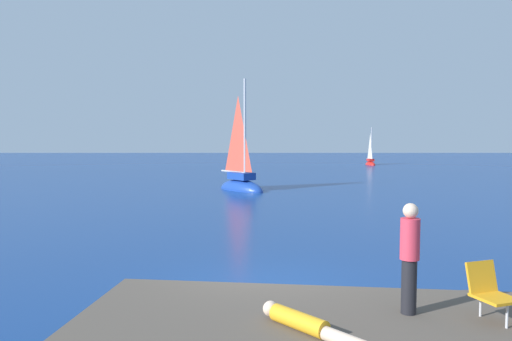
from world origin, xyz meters
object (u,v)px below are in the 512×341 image
beach_chair (487,289)px  person_standing (408,255)px  sailboat_near (240,184)px  sailboat_far (369,163)px  person_sunbather (305,324)px

beach_chair → person_standing: bearing=-123.2°
sailboat_near → sailboat_far: 28.03m
sailboat_far → person_sunbather: 48.80m
sailboat_near → person_standing: bearing=-30.7°
person_sunbather → beach_chair: 2.67m
person_sunbather → person_standing: (1.56, 0.70, 0.75)m
person_sunbather → sailboat_near: bearing=142.2°
person_sunbather → person_standing: size_ratio=0.87×
sailboat_near → person_sunbather: size_ratio=5.06×
sailboat_near → beach_chair: sailboat_near is taller
sailboat_near → person_sunbather: (1.53, -22.66, 0.37)m
person_sunbather → beach_chair: size_ratio=1.76×
person_sunbather → person_standing: 1.87m
person_sunbather → sailboat_far: bearing=124.4°
sailboat_far → beach_chair: (-9.08, -46.93, 0.84)m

